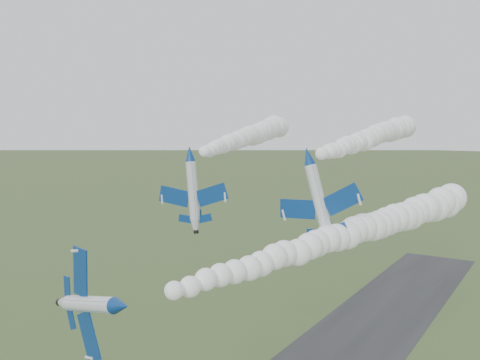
# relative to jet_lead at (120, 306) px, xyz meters

# --- Properties ---
(jet_lead) EXTENTS (5.78, 12.86, 10.48)m
(jet_lead) POSITION_rel_jet_lead_xyz_m (0.00, 0.00, 0.00)
(jet_lead) COLOR silver
(smoke_trail_jet_lead) EXTENTS (18.96, 61.29, 4.84)m
(smoke_trail_jet_lead) POSITION_rel_jet_lead_xyz_m (8.36, 33.22, 1.46)
(smoke_trail_jet_lead) COLOR white
(jet_pair_left) EXTENTS (11.00, 12.91, 3.25)m
(jet_pair_left) POSITION_rel_jet_lead_xyz_m (-15.65, 30.51, 11.16)
(jet_pair_left) COLOR silver
(smoke_trail_jet_pair_left) EXTENTS (17.22, 53.12, 5.02)m
(smoke_trail_jet_pair_left) POSITION_rel_jet_lead_xyz_m (-22.92, 59.60, 13.02)
(smoke_trail_jet_pair_left) COLOR white
(jet_pair_right) EXTENTS (10.75, 13.26, 4.06)m
(jet_pair_right) POSITION_rel_jet_lead_xyz_m (3.45, 30.18, 11.41)
(jet_pair_right) COLOR silver
(smoke_trail_jet_pair_right) EXTENTS (11.95, 74.08, 5.26)m
(smoke_trail_jet_pair_right) POSITION_rel_jet_lead_xyz_m (-0.32, 70.20, 13.24)
(smoke_trail_jet_pair_right) COLOR white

